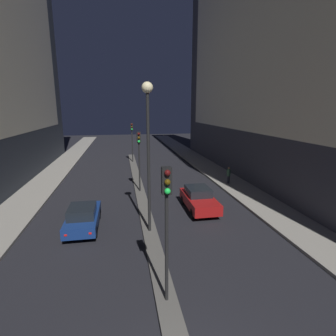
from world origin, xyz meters
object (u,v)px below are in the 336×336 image
object	(u,v)px
street_lamp	(148,128)
pedestrian_on_right_sidewalk	(228,175)
car_right_lane	(199,199)
traffic_light_mid	(139,148)
car_left_lane	(83,217)
traffic_light_far	(132,134)
traffic_light_near	(167,206)

from	to	relation	value
street_lamp	pedestrian_on_right_sidewalk	distance (m)	12.36
car_right_lane	street_lamp	bearing A→B (deg)	-142.50
traffic_light_mid	car_right_lane	size ratio (longest dim) A/B	1.16
street_lamp	car_left_lane	xyz separation A→B (m)	(-3.71, 1.20, -5.11)
car_left_lane	car_right_lane	distance (m)	7.61
street_lamp	car_right_lane	distance (m)	6.90
traffic_light_mid	car_right_lane	distance (m)	6.49
street_lamp	car_right_lane	size ratio (longest dim) A/B	1.90
traffic_light_mid	pedestrian_on_right_sidewalk	bearing A→B (deg)	5.25
car_right_lane	pedestrian_on_right_sidewalk	bearing A→B (deg)	50.08
traffic_light_far	traffic_light_mid	bearing A→B (deg)	-90.00
street_lamp	car_left_lane	size ratio (longest dim) A/B	1.92
traffic_light_mid	car_right_lane	world-z (taller)	traffic_light_mid
traffic_light_far	car_left_lane	world-z (taller)	traffic_light_far
car_right_lane	pedestrian_on_right_sidewalk	distance (m)	6.75
traffic_light_near	street_lamp	distance (m)	5.94
street_lamp	pedestrian_on_right_sidewalk	world-z (taller)	street_lamp
street_lamp	car_left_lane	bearing A→B (deg)	162.09
traffic_light_mid	traffic_light_far	world-z (taller)	same
traffic_light_far	car_left_lane	distance (m)	19.01
traffic_light_near	street_lamp	world-z (taller)	street_lamp
traffic_light_near	traffic_light_far	size ratio (longest dim) A/B	1.00
traffic_light_far	street_lamp	bearing A→B (deg)	-90.00
traffic_light_near	car_left_lane	xyz separation A→B (m)	(-3.71, 6.75, -2.97)
car_left_lane	car_right_lane	bearing A→B (deg)	12.52
street_lamp	car_right_lane	xyz separation A→B (m)	(3.71, 2.85, -5.07)
traffic_light_far	car_right_lane	world-z (taller)	traffic_light_far
street_lamp	pedestrian_on_right_sidewalk	bearing A→B (deg)	44.93
traffic_light_far	street_lamp	distance (m)	19.72
traffic_light_mid	traffic_light_far	bearing A→B (deg)	90.00
traffic_light_far	car_right_lane	bearing A→B (deg)	-77.50
traffic_light_mid	pedestrian_on_right_sidewalk	world-z (taller)	traffic_light_mid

